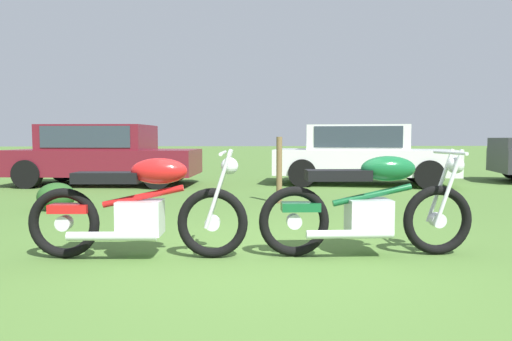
{
  "coord_description": "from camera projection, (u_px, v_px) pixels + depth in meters",
  "views": [
    {
      "loc": [
        -0.41,
        -4.09,
        1.12
      ],
      "look_at": [
        0.07,
        1.63,
        0.71
      ],
      "focal_mm": 31.75,
      "sensor_mm": 36.0,
      "label": 1
    }
  ],
  "objects": [
    {
      "name": "ground_plane",
      "position": [
        263.0,
        259.0,
        4.18
      ],
      "size": [
        120.0,
        120.0,
        0.0
      ],
      "primitive_type": "plane",
      "color": "#476B2D"
    },
    {
      "name": "motorcycle_red",
      "position": [
        141.0,
        207.0,
        4.19
      ],
      "size": [
        2.04,
        0.64,
        1.02
      ],
      "rotation": [
        0.0,
        0.0,
        -0.07
      ],
      "color": "black",
      "rests_on": "ground"
    },
    {
      "name": "motorcycle_green",
      "position": [
        369.0,
        205.0,
        4.28
      ],
      "size": [
        2.05,
        0.64,
        1.02
      ],
      "rotation": [
        0.0,
        0.0,
        -0.03
      ],
      "color": "black",
      "rests_on": "ground"
    },
    {
      "name": "car_burgundy",
      "position": [
        103.0,
        152.0,
        10.8
      ],
      "size": [
        4.53,
        2.37,
        1.43
      ],
      "rotation": [
        0.0,
        0.0,
        -0.13
      ],
      "color": "maroon",
      "rests_on": "ground"
    },
    {
      "name": "car_white",
      "position": [
        360.0,
        152.0,
        10.92
      ],
      "size": [
        4.48,
        2.75,
        1.43
      ],
      "rotation": [
        0.0,
        0.0,
        -0.26
      ],
      "color": "silver",
      "rests_on": "ground"
    },
    {
      "name": "fence_post_wooden",
      "position": [
        279.0,
        170.0,
        7.77
      ],
      "size": [
        0.1,
        0.1,
        1.14
      ],
      "primitive_type": "cylinder",
      "color": "brown",
      "rests_on": "ground"
    },
    {
      "name": "shrub_low",
      "position": [
        56.0,
        196.0,
        7.05
      ],
      "size": [
        0.56,
        0.57,
        0.43
      ],
      "color": "#234D1E",
      "rests_on": "ground"
    }
  ]
}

